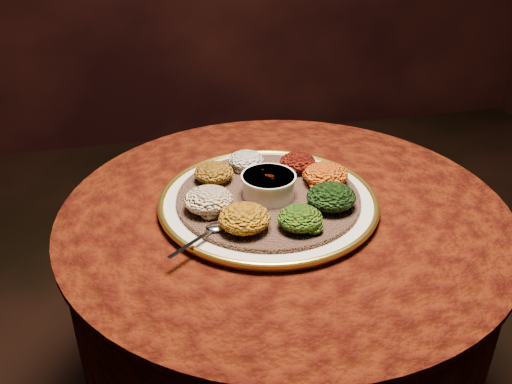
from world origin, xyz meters
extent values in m
cylinder|color=black|center=(0.00, 0.00, 0.34)|extent=(0.12, 0.12, 0.68)
cylinder|color=black|center=(0.00, 0.00, 0.70)|extent=(0.80, 0.80, 0.04)
cylinder|color=#431205|center=(0.00, 0.00, 0.56)|extent=(0.93, 0.93, 0.34)
cylinder|color=#431205|center=(0.00, 0.00, 0.73)|extent=(0.96, 0.96, 0.01)
cylinder|color=silver|center=(-0.03, 0.02, 0.74)|extent=(0.60, 0.60, 0.02)
torus|color=gold|center=(-0.03, 0.02, 0.75)|extent=(0.47, 0.47, 0.01)
cylinder|color=brown|center=(-0.03, 0.02, 0.76)|extent=(0.42, 0.42, 0.01)
cylinder|color=white|center=(-0.03, 0.02, 0.79)|extent=(0.11, 0.11, 0.05)
cylinder|color=white|center=(-0.03, 0.02, 0.81)|extent=(0.12, 0.12, 0.01)
cylinder|color=#551004|center=(-0.03, 0.02, 0.80)|extent=(0.09, 0.09, 0.01)
ellipsoid|color=silver|center=(-0.16, -0.09, 0.77)|extent=(0.04, 0.03, 0.01)
cube|color=silver|center=(-0.22, -0.13, 0.77)|extent=(0.09, 0.08, 0.00)
ellipsoid|color=silver|center=(-0.05, 0.15, 0.78)|extent=(0.08, 0.08, 0.04)
ellipsoid|color=black|center=(0.06, 0.11, 0.78)|extent=(0.08, 0.08, 0.04)
ellipsoid|color=#AA7B0E|center=(0.10, 0.04, 0.79)|extent=(0.10, 0.09, 0.05)
ellipsoid|color=black|center=(0.08, -0.06, 0.79)|extent=(0.10, 0.10, 0.05)
ellipsoid|color=#AB410B|center=(0.00, -0.12, 0.78)|extent=(0.09, 0.08, 0.04)
ellipsoid|color=#BE8010|center=(-0.11, -0.10, 0.79)|extent=(0.10, 0.10, 0.05)
ellipsoid|color=maroon|center=(-0.16, -0.01, 0.79)|extent=(0.10, 0.09, 0.05)
ellipsoid|color=#905C11|center=(-0.13, 0.11, 0.78)|extent=(0.09, 0.08, 0.04)
camera|label=1|loc=(-0.29, -0.99, 1.38)|focal=40.00mm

